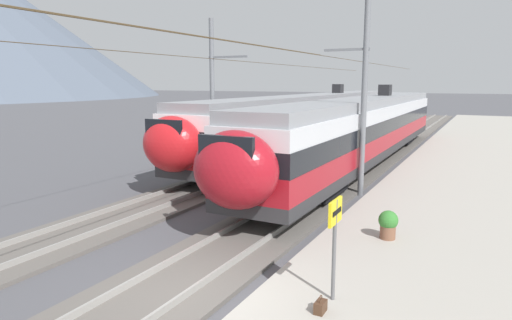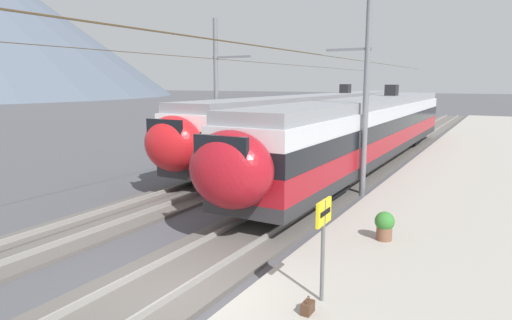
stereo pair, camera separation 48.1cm
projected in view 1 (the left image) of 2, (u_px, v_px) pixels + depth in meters
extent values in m
plane|color=#4C4C51|center=(195.00, 306.00, 9.49)|extent=(400.00, 400.00, 0.00)
cube|color=#5B5651|center=(159.00, 294.00, 9.92)|extent=(120.00, 3.00, 0.12)
cube|color=gray|center=(185.00, 295.00, 9.57)|extent=(120.00, 0.07, 0.16)
cube|color=gray|center=(134.00, 281.00, 10.23)|extent=(120.00, 0.07, 0.16)
cube|color=#5B5651|center=(18.00, 255.00, 12.18)|extent=(120.00, 3.00, 0.12)
cube|color=gray|center=(35.00, 254.00, 11.82)|extent=(120.00, 0.07, 0.16)
cube|color=gray|center=(1.00, 245.00, 12.48)|extent=(120.00, 0.07, 0.16)
cube|color=#2D2D30|center=(366.00, 149.00, 25.71)|extent=(28.65, 2.81, 0.45)
cube|color=maroon|center=(367.00, 137.00, 25.60)|extent=(28.65, 2.81, 0.85)
cube|color=black|center=(367.00, 124.00, 25.46)|extent=(28.65, 2.85, 0.75)
cube|color=silver|center=(368.00, 111.00, 25.34)|extent=(28.65, 2.81, 0.65)
cube|color=gray|center=(368.00, 101.00, 25.24)|extent=(28.35, 2.61, 0.45)
cube|color=black|center=(311.00, 188.00, 18.04)|extent=(2.80, 2.25, 0.42)
cube|color=black|center=(396.00, 139.00, 33.52)|extent=(2.80, 2.25, 0.42)
ellipsoid|color=maroon|center=(235.00, 170.00, 12.52)|extent=(1.80, 2.59, 2.25)
cube|color=black|center=(226.00, 158.00, 12.01)|extent=(0.16, 1.69, 1.19)
cube|color=black|center=(385.00, 90.00, 28.89)|extent=(0.90, 0.70, 0.70)
cube|color=#2D2D30|center=(316.00, 135.00, 32.35)|extent=(31.94, 2.83, 0.45)
cube|color=red|center=(316.00, 126.00, 32.24)|extent=(31.94, 2.83, 0.85)
cube|color=black|center=(317.00, 115.00, 32.10)|extent=(31.94, 2.87, 0.75)
cube|color=white|center=(317.00, 105.00, 31.98)|extent=(31.94, 2.83, 0.65)
cube|color=gray|center=(317.00, 97.00, 31.89)|extent=(31.64, 2.63, 0.45)
cube|color=black|center=(251.00, 162.00, 23.80)|extent=(2.80, 2.26, 0.42)
cube|color=black|center=(354.00, 129.00, 41.06)|extent=(2.80, 2.26, 0.42)
ellipsoid|color=red|center=(172.00, 144.00, 17.72)|extent=(1.80, 2.60, 2.25)
cube|color=black|center=(164.00, 135.00, 17.22)|extent=(0.16, 1.70, 1.19)
cube|color=black|center=(338.00, 89.00, 35.97)|extent=(0.90, 0.70, 0.70)
cylinder|color=slate|center=(364.00, 100.00, 18.15)|extent=(0.24, 0.24, 7.95)
cube|color=slate|center=(347.00, 50.00, 18.17)|extent=(0.10, 1.90, 0.10)
cylinder|color=#473823|center=(328.00, 56.00, 18.58)|extent=(41.31, 0.02, 0.02)
cylinder|color=slate|center=(212.00, 96.00, 23.50)|extent=(0.24, 0.24, 7.94)
cube|color=slate|center=(228.00, 57.00, 22.71)|extent=(0.10, 2.27, 0.10)
cylinder|color=#473823|center=(245.00, 61.00, 22.30)|extent=(41.31, 0.02, 0.02)
cylinder|color=#59595B|center=(334.00, 250.00, 9.01)|extent=(0.08, 0.08, 2.12)
cube|color=yellow|center=(335.00, 212.00, 8.87)|extent=(0.70, 0.06, 0.50)
cube|color=black|center=(337.00, 212.00, 8.85)|extent=(0.52, 0.01, 0.10)
cube|color=#472D1E|center=(320.00, 307.00, 8.65)|extent=(0.32, 0.18, 0.23)
torus|color=#472D1E|center=(321.00, 299.00, 8.62)|extent=(0.16, 0.02, 0.16)
cylinder|color=brown|center=(388.00, 232.00, 12.73)|extent=(0.44, 0.44, 0.38)
sphere|color=#33752D|center=(388.00, 220.00, 12.67)|extent=(0.55, 0.55, 0.55)
sphere|color=purple|center=(389.00, 216.00, 12.64)|extent=(0.30, 0.30, 0.30)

